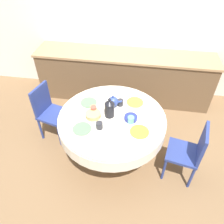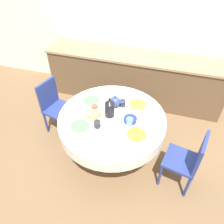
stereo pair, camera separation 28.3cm
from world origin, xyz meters
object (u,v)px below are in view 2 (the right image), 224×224
teapot (115,102)px  chair_right (55,105)px  chair_left (188,159)px  coffee_carafe (110,108)px

teapot → chair_right: bearing=177.0°
chair_left → coffee_carafe: coffee_carafe is taller
chair_left → teapot: 1.19m
teapot → chair_left: bearing=-21.8°
chair_right → coffee_carafe: bearing=90.2°
chair_left → teapot: (-1.06, 0.42, 0.34)m
chair_left → teapot: bearing=79.8°
coffee_carafe → chair_right: bearing=166.0°
chair_left → chair_right: size_ratio=1.00×
chair_left → coffee_carafe: 1.16m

